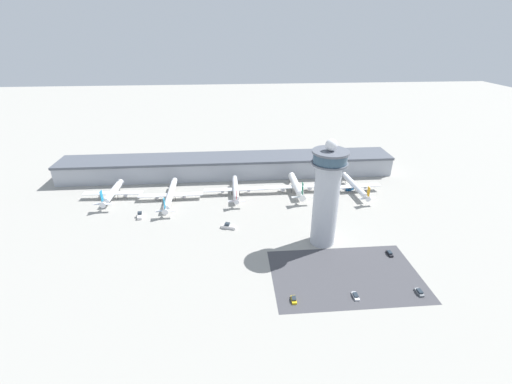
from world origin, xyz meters
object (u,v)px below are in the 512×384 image
object	(u,v)px
service_truck_catering	(229,226)
service_truck_baggage	(350,189)
airplane_gate_echo	(355,186)
airplane_gate_alpha	(112,193)
car_yellow_taxi	(355,296)
service_truck_fuel	(140,215)
car_maroon_suv	(390,253)
car_blue_compact	(419,292)
car_red_hatchback	(294,300)
airplane_gate_charlie	(236,189)
control_tower	(326,195)
airplane_gate_delta	(296,186)
airplane_gate_bravo	(170,195)

from	to	relation	value
service_truck_catering	service_truck_baggage	bearing A→B (deg)	27.12
service_truck_catering	airplane_gate_echo	bearing A→B (deg)	24.59
airplane_gate_alpha	car_yellow_taxi	bearing A→B (deg)	-38.36
service_truck_fuel	car_maroon_suv	size ratio (longest dim) A/B	1.45
car_blue_compact	car_red_hatchback	world-z (taller)	car_blue_compact
car_blue_compact	car_red_hatchback	size ratio (longest dim) A/B	1.10
car_yellow_taxi	airplane_gate_charlie	bearing A→B (deg)	115.29
control_tower	service_truck_catering	size ratio (longest dim) A/B	6.45
service_truck_baggage	car_red_hatchback	world-z (taller)	service_truck_baggage
service_truck_catering	car_blue_compact	distance (m)	94.62
control_tower	airplane_gate_delta	bearing A→B (deg)	92.46
control_tower	car_red_hatchback	world-z (taller)	control_tower
airplane_gate_bravo	car_blue_compact	bearing A→B (deg)	-39.24
car_yellow_taxi	car_red_hatchback	world-z (taller)	car_red_hatchback
airplane_gate_delta	car_yellow_taxi	world-z (taller)	airplane_gate_delta
car_blue_compact	car_maroon_suv	bearing A→B (deg)	91.59
airplane_gate_charlie	service_truck_catering	size ratio (longest dim) A/B	4.85
service_truck_baggage	airplane_gate_echo	bearing A→B (deg)	-61.29
airplane_gate_alpha	airplane_gate_echo	size ratio (longest dim) A/B	0.94
airplane_gate_alpha	service_truck_baggage	distance (m)	151.30
service_truck_fuel	car_maroon_suv	world-z (taller)	service_truck_fuel
car_yellow_taxi	car_red_hatchback	bearing A→B (deg)	-179.96
service_truck_catering	car_yellow_taxi	distance (m)	74.92
service_truck_catering	car_blue_compact	world-z (taller)	service_truck_catering
service_truck_catering	car_maroon_suv	xyz separation A→B (m)	(75.63, -29.66, -0.46)
car_red_hatchback	car_maroon_suv	distance (m)	56.92
airplane_gate_bravo	airplane_gate_echo	size ratio (longest dim) A/B	1.14
airplane_gate_alpha	car_yellow_taxi	size ratio (longest dim) A/B	7.67
service_truck_baggage	car_maroon_suv	distance (m)	70.75
service_truck_catering	car_yellow_taxi	xyz separation A→B (m)	(49.97, -55.82, -0.53)
airplane_gate_delta	car_maroon_suv	xyz separation A→B (m)	(31.62, -69.57, -3.99)
airplane_gate_charlie	car_maroon_suv	distance (m)	99.10
airplane_gate_alpha	airplane_gate_charlie	distance (m)	76.16
service_truck_fuel	car_maroon_suv	distance (m)	133.31
control_tower	airplane_gate_bravo	distance (m)	99.36
airplane_gate_echo	car_blue_compact	xyz separation A→B (m)	(-5.52, -93.33, -3.82)
car_red_hatchback	service_truck_fuel	bearing A→B (deg)	136.24
airplane_gate_bravo	service_truck_catering	distance (m)	50.03
airplane_gate_bravo	service_truck_fuel	size ratio (longest dim) A/B	6.45
airplane_gate_charlie	airplane_gate_echo	world-z (taller)	airplane_gate_echo
service_truck_fuel	car_blue_compact	size ratio (longest dim) A/B	1.41
service_truck_fuel	service_truck_catering	bearing A→B (deg)	-17.61
airplane_gate_bravo	service_truck_baggage	distance (m)	115.46
airplane_gate_bravo	service_truck_baggage	xyz separation A→B (m)	(115.28, 5.62, -3.05)
service_truck_fuel	car_maroon_suv	bearing A→B (deg)	-19.92
car_blue_compact	service_truck_fuel	bearing A→B (deg)	150.39
control_tower	service_truck_baggage	world-z (taller)	control_tower
airplane_gate_charlie	car_maroon_suv	size ratio (longest dim) A/B	8.49
airplane_gate_alpha	car_yellow_taxi	xyz separation A→B (m)	(121.25, -95.96, -3.77)
airplane_gate_echo	car_blue_compact	bearing A→B (deg)	-93.38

